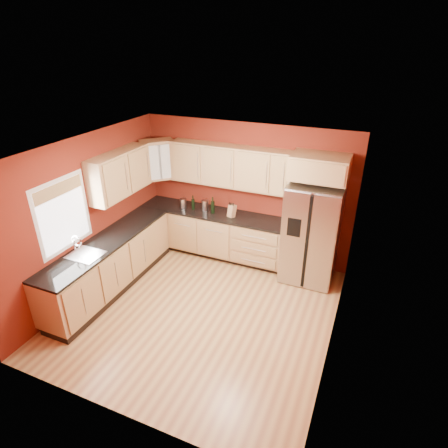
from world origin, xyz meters
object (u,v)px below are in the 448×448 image
Objects in this scene: wine_bottle_a at (193,203)px; canister_left at (183,203)px; knife_block at (232,211)px; soap_dispenser at (234,211)px; refrigerator at (311,233)px.

canister_left is at bearing -172.59° from wine_bottle_a.
knife_block reaches higher than canister_left.
canister_left is 1.06× the size of soap_dispenser.
canister_left is at bearing -176.04° from soap_dispenser.
wine_bottle_a reaches higher than soap_dispenser.
refrigerator is 1.49m from knife_block.
canister_left is at bearing -157.52° from knife_block.
refrigerator is 2.30m from wine_bottle_a.
knife_block is (-1.48, 0.02, 0.15)m from refrigerator.
wine_bottle_a is 1.52× the size of soap_dispenser.
canister_left is 0.70× the size of wine_bottle_a.
refrigerator is at bearing 21.11° from knife_block.
refrigerator is 7.52× the size of knife_block.
refrigerator is at bearing -0.17° from canister_left.
wine_bottle_a is (-2.30, 0.03, 0.17)m from refrigerator.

